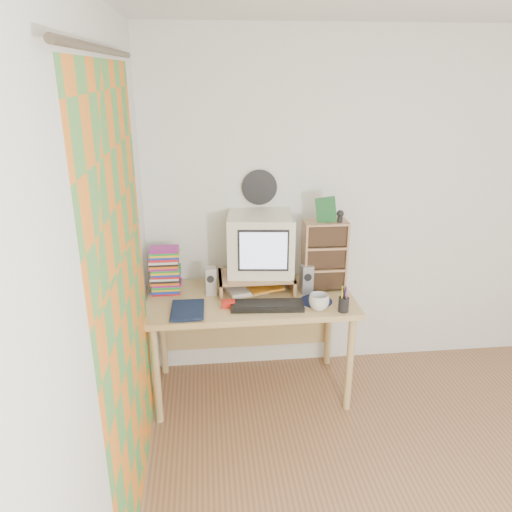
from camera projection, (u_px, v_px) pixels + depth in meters
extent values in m
plane|color=white|center=(384.00, 208.00, 3.69)|extent=(3.50, 0.00, 3.50)
plane|color=white|center=(95.00, 339.00, 1.88)|extent=(0.00, 3.50, 3.50)
plane|color=orange|center=(126.00, 307.00, 2.37)|extent=(0.00, 2.20, 2.20)
cylinder|color=black|center=(259.00, 187.00, 3.51)|extent=(0.25, 0.02, 0.25)
cube|color=tan|center=(250.00, 299.00, 3.42)|extent=(1.40, 0.70, 0.04)
cube|color=tan|center=(247.00, 323.00, 3.85)|extent=(1.33, 0.02, 0.41)
cylinder|color=tan|center=(156.00, 376.00, 3.22)|extent=(0.05, 0.05, 0.71)
cylinder|color=tan|center=(350.00, 364.00, 3.35)|extent=(0.05, 0.05, 0.71)
cylinder|color=tan|center=(163.00, 332.00, 3.76)|extent=(0.05, 0.05, 0.71)
cylinder|color=tan|center=(329.00, 323.00, 3.89)|extent=(0.05, 0.05, 0.71)
cube|color=tan|center=(220.00, 284.00, 3.47)|extent=(0.02, 0.30, 0.12)
cube|color=tan|center=(291.00, 281.00, 3.52)|extent=(0.02, 0.30, 0.12)
cube|color=tan|center=(256.00, 276.00, 3.47)|extent=(0.52, 0.30, 0.02)
cube|color=silver|center=(260.00, 244.00, 3.45)|extent=(0.48, 0.48, 0.41)
cube|color=#A7A6AB|center=(210.00, 281.00, 3.42)|extent=(0.08, 0.08, 0.20)
cube|color=#A7A6AB|center=(306.00, 279.00, 3.44)|extent=(0.09, 0.09, 0.21)
cube|color=black|center=(267.00, 306.00, 3.25)|extent=(0.48, 0.19, 0.03)
cube|color=tan|center=(324.00, 256.00, 3.46)|extent=(0.30, 0.16, 0.50)
imported|color=silver|center=(319.00, 302.00, 3.21)|extent=(0.17, 0.17, 0.10)
imported|color=#101C3C|center=(171.00, 309.00, 3.18)|extent=(0.26, 0.20, 0.05)
cylinder|color=#101937|center=(316.00, 301.00, 3.34)|extent=(0.22, 0.22, 0.00)
cube|color=red|center=(229.00, 304.00, 3.26)|extent=(0.09, 0.06, 0.04)
cube|color=#165023|center=(326.00, 210.00, 3.32)|extent=(0.13, 0.05, 0.17)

